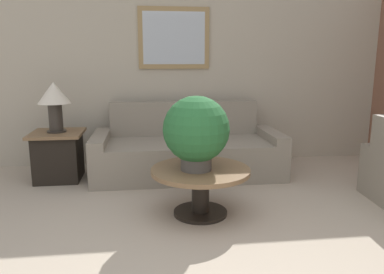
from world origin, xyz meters
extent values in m
cube|color=#B2A893|center=(0.00, 3.28, 1.30)|extent=(7.65, 0.06, 2.60)
cube|color=#997A4C|center=(-0.04, 3.23, 1.67)|extent=(0.93, 0.03, 0.79)
cube|color=#B2BCC6|center=(-0.04, 3.22, 1.67)|extent=(0.81, 0.01, 0.67)
cube|color=gray|center=(0.06, 2.60, 0.22)|extent=(1.90, 0.95, 0.43)
cube|color=gray|center=(0.06, 3.00, 0.65)|extent=(1.90, 0.16, 0.43)
cube|color=gray|center=(-0.98, 2.60, 0.27)|extent=(0.18, 0.95, 0.53)
cube|color=gray|center=(1.10, 2.60, 0.27)|extent=(0.18, 0.95, 0.53)
cylinder|color=black|center=(0.04, 1.40, 0.01)|extent=(0.49, 0.49, 0.03)
cylinder|color=black|center=(0.04, 1.40, 0.21)|extent=(0.16, 0.16, 0.37)
cylinder|color=brown|center=(0.04, 1.40, 0.42)|extent=(0.90, 0.90, 0.04)
cube|color=black|center=(-1.47, 2.62, 0.27)|extent=(0.50, 0.50, 0.54)
cube|color=brown|center=(-1.47, 2.62, 0.55)|extent=(0.59, 0.59, 0.03)
cylinder|color=#2D2823|center=(-1.47, 2.62, 0.58)|extent=(0.22, 0.22, 0.02)
cylinder|color=#2D2823|center=(-1.47, 2.62, 0.75)|extent=(0.16, 0.16, 0.31)
cone|color=beige|center=(-1.47, 2.62, 1.03)|extent=(0.37, 0.37, 0.24)
cylinder|color=#4C4742|center=(0.00, 1.37, 0.51)|extent=(0.28, 0.28, 0.15)
sphere|color=#235B2D|center=(0.00, 1.37, 0.80)|extent=(0.59, 0.59, 0.59)
camera|label=1|loc=(-0.43, -1.80, 1.40)|focal=35.00mm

